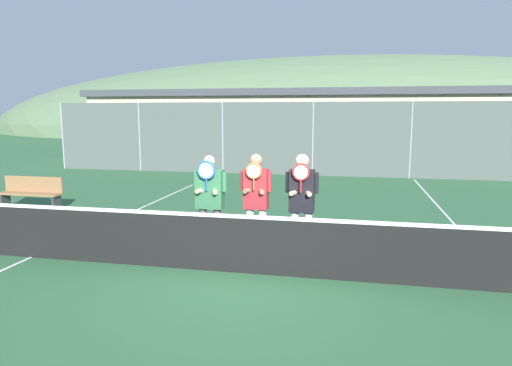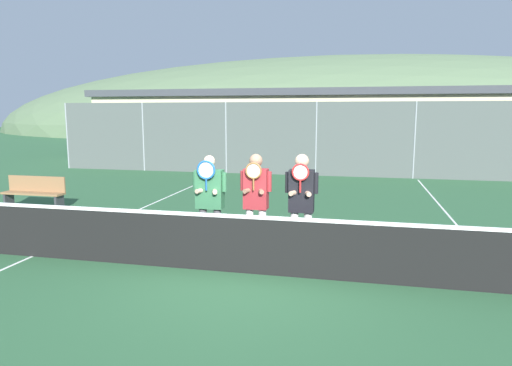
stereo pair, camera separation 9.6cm
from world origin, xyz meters
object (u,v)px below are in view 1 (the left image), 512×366
car_right_of_center (506,150)px  bench_courtside (31,192)px  player_leftmost (210,197)px  car_far_left (172,144)px  car_left_of_center (270,146)px  car_center (383,149)px  player_center_right (302,199)px  player_center_left (256,197)px

car_right_of_center → bench_courtside: (-14.21, -10.59, -0.46)m
player_leftmost → car_far_left: (-6.23, 13.47, -0.09)m
car_far_left → car_right_of_center: bearing=-0.8°
car_far_left → player_leftmost: bearing=-65.2°
car_left_of_center → car_center: car_left_of_center is taller
player_leftmost → player_center_right: bearing=-2.7°
player_leftmost → car_far_left: 14.85m
car_left_of_center → bench_courtside: (-4.29, -10.58, -0.47)m
player_center_right → player_center_left: bearing=170.2°
car_left_of_center → bench_courtside: bearing=-112.1°
player_leftmost → player_center_right: player_center_right is taller
player_center_left → car_left_of_center: (-2.13, 13.20, -0.13)m
car_center → player_center_left: bearing=-102.2°
car_center → player_center_right: bearing=-98.8°
player_leftmost → bench_courtside: size_ratio=1.06×
player_center_left → car_center: 13.61m
car_left_of_center → car_right_of_center: bearing=0.1°
player_center_right → car_left_of_center: 13.65m
player_center_right → car_far_left: bearing=120.0°
car_right_of_center → bench_courtside: car_right_of_center is taller
car_far_left → car_right_of_center: 14.82m
car_far_left → bench_courtside: bearing=-86.8°
car_center → car_far_left: bearing=179.3°
player_center_left → bench_courtside: 6.96m
player_center_left → bench_courtside: (-6.42, 2.62, -0.60)m
player_center_right → bench_courtside: 7.74m
car_center → car_left_of_center: bearing=-178.9°
player_leftmost → bench_courtside: 6.26m
player_center_left → car_left_of_center: car_left_of_center is taller
car_center → bench_courtside: 14.17m
car_left_of_center → car_right_of_center: car_left_of_center is taller
car_center → car_right_of_center: size_ratio=1.11×
car_far_left → car_center: size_ratio=0.95×
player_leftmost → player_center_left: player_center_left is taller
player_leftmost → car_right_of_center: size_ratio=0.42×
car_center → bench_courtside: (-9.30, -10.68, -0.44)m
car_far_left → car_center: bearing=-0.7°
player_center_left → car_right_of_center: size_ratio=0.43×
player_center_left → car_center: size_ratio=0.39×
car_far_left → car_right_of_center: (14.82, -0.20, -0.02)m
car_far_left → player_center_left: bearing=-62.3°
player_leftmost → car_far_left: size_ratio=0.40×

